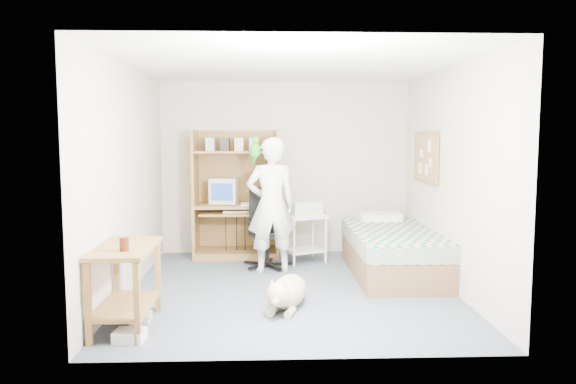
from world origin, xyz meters
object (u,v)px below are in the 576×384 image
object	(u,v)px
office_chair	(267,239)
printer_cart	(304,230)
bed	(393,251)
dog	(287,292)
person	(271,205)
computer_hutch	(237,199)
side_desk	(126,274)

from	to	relation	value
office_chair	printer_cart	size ratio (longest dim) A/B	1.52
bed	dog	world-z (taller)	bed
person	bed	bearing A→B (deg)	163.25
bed	office_chair	size ratio (longest dim) A/B	1.96
bed	office_chair	world-z (taller)	office_chair
computer_hutch	dog	world-z (taller)	computer_hutch
office_chair	dog	distance (m)	1.83
computer_hutch	printer_cart	world-z (taller)	computer_hutch
bed	side_desk	bearing A→B (deg)	-147.50
side_desk	person	bearing A→B (deg)	56.20
side_desk	dog	world-z (taller)	side_desk
person	printer_cart	xyz separation A→B (m)	(0.45, 0.55, -0.42)
bed	computer_hutch	bearing A→B (deg)	150.71
office_chair	side_desk	bearing A→B (deg)	-128.99
computer_hutch	side_desk	distance (m)	3.08
computer_hutch	dog	xyz separation A→B (m)	(0.63, -2.44, -0.65)
office_chair	dog	xyz separation A→B (m)	(0.20, -1.81, -0.20)
side_desk	printer_cart	distance (m)	3.11
bed	printer_cart	xyz separation A→B (m)	(-1.06, 0.73, 0.15)
bed	person	distance (m)	1.63
dog	printer_cart	size ratio (longest dim) A/B	1.50
office_chair	person	bearing A→B (deg)	-88.91
office_chair	person	distance (m)	0.58
person	office_chair	bearing A→B (deg)	-88.91
bed	printer_cart	world-z (taller)	bed
computer_hutch	office_chair	world-z (taller)	computer_hutch
computer_hutch	person	xyz separation A→B (m)	(0.49, -0.94, 0.03)
side_desk	dog	size ratio (longest dim) A/B	0.99
bed	person	bearing A→B (deg)	173.23
printer_cart	person	bearing A→B (deg)	-152.75
dog	bed	bearing A→B (deg)	60.55
computer_hutch	bed	distance (m)	2.35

